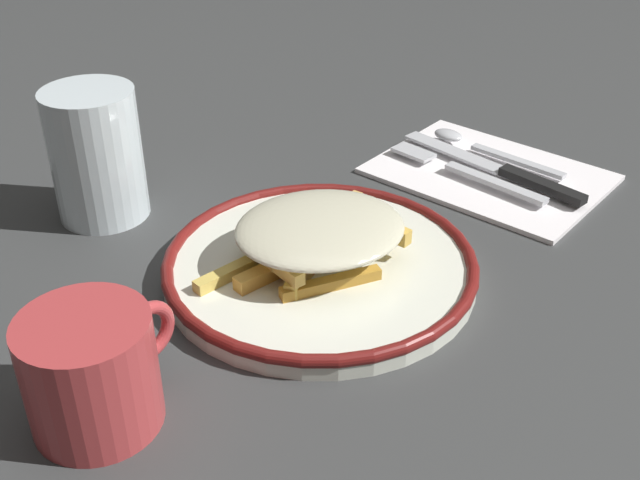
# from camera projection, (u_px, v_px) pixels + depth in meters

# --- Properties ---
(ground_plane) EXTENTS (2.60, 2.60, 0.00)m
(ground_plane) POSITION_uv_depth(u_px,v_px,m) (320.00, 276.00, 0.64)
(ground_plane) COLOR #383939
(plate) EXTENTS (0.25, 0.25, 0.02)m
(plate) POSITION_uv_depth(u_px,v_px,m) (320.00, 265.00, 0.63)
(plate) COLOR silver
(plate) RESTS_ON ground_plane
(fries_heap) EXTENTS (0.19, 0.17, 0.04)m
(fries_heap) POSITION_uv_depth(u_px,v_px,m) (320.00, 233.00, 0.62)
(fries_heap) COLOR #E0B25C
(fries_heap) RESTS_ON plate
(napkin) EXTENTS (0.16, 0.22, 0.01)m
(napkin) POSITION_uv_depth(u_px,v_px,m) (489.00, 172.00, 0.78)
(napkin) COLOR white
(napkin) RESTS_ON ground_plane
(fork) EXTENTS (0.03, 0.18, 0.01)m
(fork) POSITION_uv_depth(u_px,v_px,m) (465.00, 172.00, 0.77)
(fork) COLOR silver
(fork) RESTS_ON napkin
(knife) EXTENTS (0.04, 0.21, 0.01)m
(knife) POSITION_uv_depth(u_px,v_px,m) (506.00, 171.00, 0.77)
(knife) COLOR black
(knife) RESTS_ON napkin
(spoon) EXTENTS (0.02, 0.15, 0.01)m
(spoon) POSITION_uv_depth(u_px,v_px,m) (474.00, 145.00, 0.82)
(spoon) COLOR silver
(spoon) RESTS_ON napkin
(water_glass) EXTENTS (0.08, 0.08, 0.12)m
(water_glass) POSITION_uv_depth(u_px,v_px,m) (96.00, 155.00, 0.69)
(water_glass) COLOR silver
(water_glass) RESTS_ON ground_plane
(coffee_mug) EXTENTS (0.11, 0.08, 0.08)m
(coffee_mug) POSITION_uv_depth(u_px,v_px,m) (93.00, 371.00, 0.48)
(coffee_mug) COLOR #B1393B
(coffee_mug) RESTS_ON ground_plane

